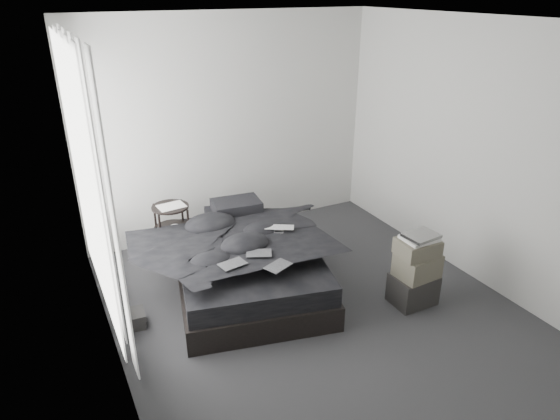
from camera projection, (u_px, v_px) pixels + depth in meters
name	position (u px, v px, depth m)	size (l,w,h in m)	color
floor	(318.00, 313.00, 4.73)	(3.60, 4.20, 0.01)	#303033
ceiling	(329.00, 21.00, 3.66)	(3.60, 4.20, 0.01)	white
wall_back	(230.00, 127.00, 5.90)	(3.60, 0.01, 2.60)	silver
wall_front	(543.00, 323.00, 2.49)	(3.60, 0.01, 2.60)	silver
wall_left	(101.00, 229.00, 3.45)	(0.01, 4.20, 2.60)	silver
wall_right	(478.00, 155.00, 4.94)	(0.01, 4.20, 2.60)	silver
window_left	(85.00, 180.00, 4.17)	(0.02, 2.00, 2.30)	white
curtain_left	(93.00, 187.00, 4.22)	(0.06, 2.12, 2.48)	white
bed	(248.00, 277.00, 5.07)	(1.38, 1.83, 0.25)	black
mattress	(248.00, 258.00, 4.98)	(1.33, 1.78, 0.20)	black
duvet	(248.00, 242.00, 4.86)	(1.35, 1.56, 0.21)	black
pillow_lower	(231.00, 215.00, 5.53)	(0.55, 0.37, 0.12)	black
pillow_upper	(236.00, 206.00, 5.48)	(0.51, 0.36, 0.12)	black
laptop	(279.00, 224.00, 4.96)	(0.29, 0.19, 0.02)	silver
comic_a	(232.00, 257.00, 4.37)	(0.23, 0.15, 0.01)	black
comic_b	(259.00, 246.00, 4.54)	(0.23, 0.15, 0.01)	black
comic_c	(278.00, 258.00, 4.33)	(0.23, 0.15, 0.01)	black
side_stand	(173.00, 237.00, 5.37)	(0.39, 0.39, 0.72)	black
papers	(171.00, 206.00, 5.22)	(0.28, 0.20, 0.01)	white
floor_books	(137.00, 318.00, 4.53)	(0.15, 0.21, 0.15)	black
box_lower	(413.00, 289.00, 4.83)	(0.41, 0.32, 0.30)	black
box_mid	(417.00, 265.00, 4.72)	(0.38, 0.30, 0.23)	#5A5647
box_upper	(418.00, 247.00, 4.64)	(0.36, 0.29, 0.16)	#5A5647
art_book_white	(419.00, 238.00, 4.61)	(0.31, 0.25, 0.03)	silver
art_book_snake	(421.00, 236.00, 4.59)	(0.30, 0.24, 0.03)	silver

